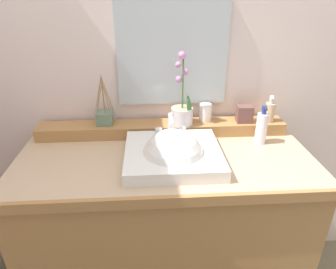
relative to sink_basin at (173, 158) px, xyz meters
The scene contains 11 objects.
wall_back 0.58m from the sink_basin, 93.98° to the left, with size 2.85×0.20×2.53m, color silver.
vanity_cabinet 0.47m from the sink_basin, 121.47° to the left, with size 1.30×0.60×0.89m.
back_ledge 0.28m from the sink_basin, 96.60° to the left, with size 1.23×0.13×0.06m, color #AE7945.
sink_basin is the anchor object (origin of this frame).
potted_plant 0.29m from the sink_basin, 75.84° to the left, with size 0.11×0.11×0.35m.
soap_dispenser 0.58m from the sink_basin, 27.50° to the left, with size 0.05×0.05×0.13m.
tumbler_cup 0.36m from the sink_basin, 57.55° to the left, with size 0.06×0.06×0.09m, color silver.
reed_diffuser 0.43m from the sink_basin, 137.85° to the left, with size 0.09×0.09×0.25m.
trinket_box 0.47m from the sink_basin, 34.95° to the left, with size 0.08×0.06×0.08m, color brown.
lotion_bottle 0.46m from the sink_basin, 19.15° to the left, with size 0.05×0.06×0.19m.
mirror 0.51m from the sink_basin, 86.27° to the left, with size 0.53×0.02×0.50m, color silver.
Camera 1 is at (-0.06, -1.16, 1.56)m, focal length 32.30 mm.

